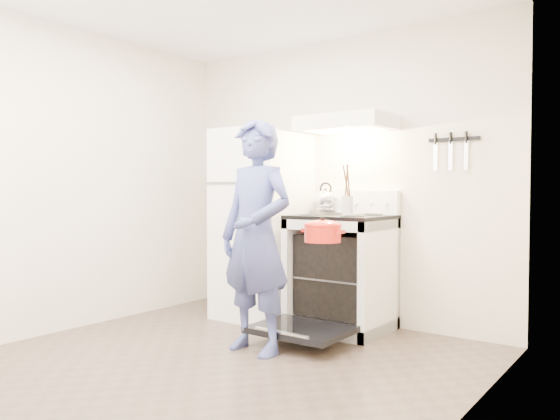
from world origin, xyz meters
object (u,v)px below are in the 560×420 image
Objects in this scene: refrigerator at (262,224)px; tea_kettle at (326,198)px; dutch_oven at (323,234)px; stove_body at (341,274)px; person at (256,236)px.

refrigerator is 0.63m from tea_kettle.
refrigerator reaches higher than dutch_oven.
tea_kettle reaches higher than dutch_oven.
refrigerator is 5.14× the size of dutch_oven.
stove_body is 0.72m from tea_kettle.
person reaches higher than stove_body.
tea_kettle is 0.17× the size of person.
tea_kettle is at bearing 98.62° from person.
person is at bearing -84.63° from tea_kettle.
refrigerator is 1.18m from dutch_oven.
stove_body is at bearing 108.03° from dutch_oven.
dutch_oven is (0.38, 0.28, 0.02)m from person.
refrigerator is at bearing 128.96° from person.
refrigerator is 0.90m from stove_body.
tea_kettle is (-0.29, 0.22, 0.63)m from stove_body.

